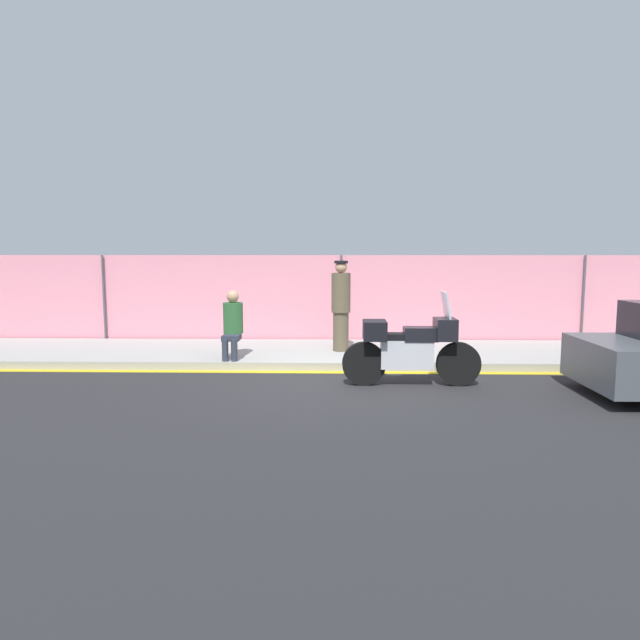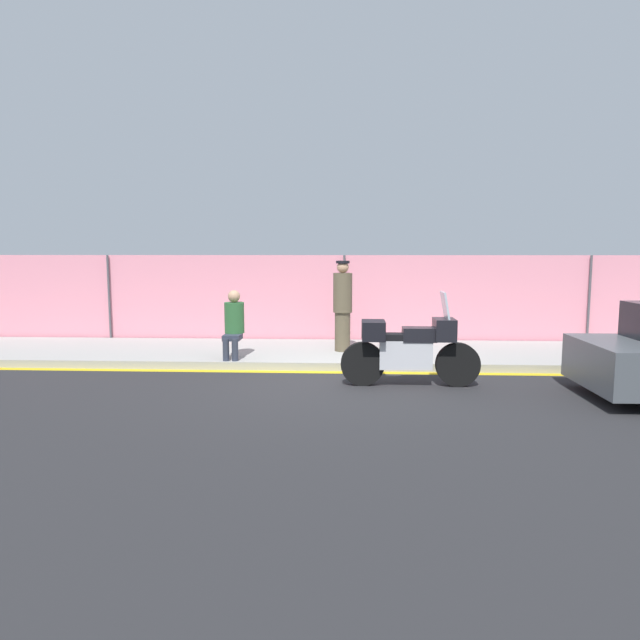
% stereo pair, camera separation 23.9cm
% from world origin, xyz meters
% --- Properties ---
extents(ground_plane, '(120.00, 120.00, 0.00)m').
position_xyz_m(ground_plane, '(0.00, 0.00, 0.00)').
color(ground_plane, '#262628').
extents(sidewalk, '(39.57, 2.73, 0.15)m').
position_xyz_m(sidewalk, '(0.00, 2.26, 0.07)').
color(sidewalk, '#9E9E99').
rests_on(sidewalk, ground_plane).
extents(curb_paint_stripe, '(39.57, 0.18, 0.01)m').
position_xyz_m(curb_paint_stripe, '(0.00, 0.81, 0.00)').
color(curb_paint_stripe, gold).
rests_on(curb_paint_stripe, ground_plane).
extents(storefront_fence, '(37.59, 0.17, 2.02)m').
position_xyz_m(storefront_fence, '(-0.00, 3.72, 1.01)').
color(storefront_fence, pink).
rests_on(storefront_fence, ground_plane).
extents(motorcycle, '(2.18, 0.50, 1.49)m').
position_xyz_m(motorcycle, '(1.05, -0.12, 0.60)').
color(motorcycle, black).
rests_on(motorcycle, ground_plane).
extents(officer_standing, '(0.37, 0.37, 1.78)m').
position_xyz_m(officer_standing, '(-0.02, 2.16, 1.06)').
color(officer_standing, brown).
rests_on(officer_standing, sidewalk).
extents(person_seated_on_curb, '(0.37, 0.64, 1.25)m').
position_xyz_m(person_seated_on_curb, '(-2.02, 1.37, 0.84)').
color(person_seated_on_curb, '#2D3342').
rests_on(person_seated_on_curb, sidewalk).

